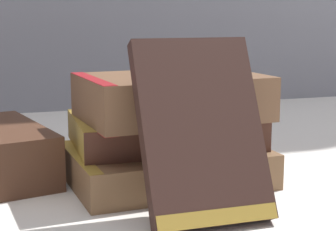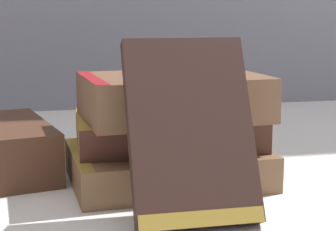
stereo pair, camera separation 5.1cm
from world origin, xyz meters
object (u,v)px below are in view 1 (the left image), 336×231
at_px(book_flat_bottom, 160,165).
at_px(book_flat_top, 167,97).
at_px(reading_glasses, 71,147).
at_px(book_flat_middle, 158,130).
at_px(pocket_watch, 202,74).
at_px(book_leaning_front, 202,136).

xyz_separation_m(book_flat_bottom, book_flat_top, (0.01, 0.00, 0.07)).
height_order(book_flat_bottom, reading_glasses, book_flat_bottom).
bearing_deg(book_flat_top, book_flat_bottom, -178.56).
height_order(book_flat_middle, pocket_watch, pocket_watch).
bearing_deg(book_flat_top, pocket_watch, -48.34).
height_order(book_leaning_front, reading_glasses, book_leaning_front).
relative_size(book_flat_bottom, book_leaning_front, 1.34).
bearing_deg(book_leaning_front, book_flat_middle, 89.92).
height_order(book_flat_middle, book_leaning_front, book_leaning_front).
bearing_deg(book_flat_bottom, book_flat_middle, 75.25).
xyz_separation_m(book_flat_bottom, reading_glasses, (-0.06, 0.16, -0.01)).
bearing_deg(reading_glasses, book_flat_top, -89.10).
xyz_separation_m(book_flat_middle, book_flat_top, (0.00, -0.02, 0.03)).
relative_size(book_flat_bottom, reading_glasses, 1.50).
bearing_deg(book_flat_middle, reading_glasses, 115.93).
bearing_deg(book_flat_bottom, pocket_watch, -39.48).
bearing_deg(book_flat_middle, book_leaning_front, -88.35).
height_order(book_flat_middle, book_flat_top, book_flat_top).
bearing_deg(book_flat_bottom, book_leaning_front, -91.66).
height_order(book_flat_top, book_leaning_front, book_leaning_front).
bearing_deg(book_flat_middle, book_flat_bottom, -99.47).
xyz_separation_m(book_flat_top, book_leaning_front, (-0.00, -0.10, -0.02)).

